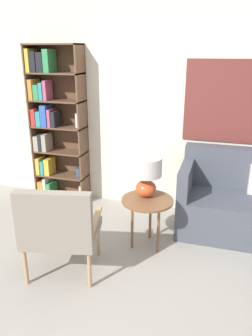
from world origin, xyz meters
The scene contains 6 objects.
ground_plane centered at (0.00, 0.00, 0.00)m, with size 14.00×14.00×0.00m, color #9E998E.
wall_back centered at (0.07, 2.03, 1.35)m, with size 6.40×0.08×2.70m.
bookshelf centered at (-1.20, 1.85, 1.10)m, with size 0.74×0.30×2.14m.
armchair centered at (-0.30, 0.23, 0.54)m, with size 0.78×0.72×0.93m.
side_table centered at (0.36, 0.97, 0.51)m, with size 0.55×0.55×0.56m.
table_lamp centered at (0.32, 1.05, 0.83)m, with size 0.33×0.33×0.44m.
Camera 1 is at (1.05, -2.10, 2.05)m, focal length 35.00 mm.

